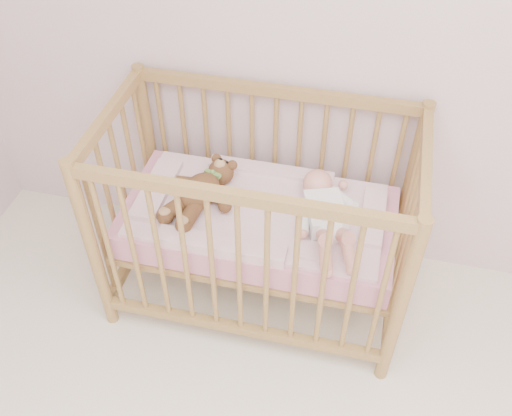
% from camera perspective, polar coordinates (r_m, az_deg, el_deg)
% --- Properties ---
extents(wall_back, '(4.00, 0.02, 2.70)m').
position_cam_1_polar(wall_back, '(2.38, 13.30, 18.58)').
color(wall_back, beige).
rests_on(wall_back, floor).
extents(crib, '(1.36, 0.76, 1.00)m').
position_cam_1_polar(crib, '(2.58, 0.26, -1.15)').
color(crib, '#A87E47').
rests_on(crib, floor).
extents(mattress, '(1.22, 0.62, 0.13)m').
position_cam_1_polar(mattress, '(2.60, 0.25, -1.39)').
color(mattress, pink).
rests_on(mattress, crib).
extents(blanket, '(1.10, 0.58, 0.06)m').
position_cam_1_polar(blanket, '(2.54, 0.26, -0.20)').
color(blanket, '#F5A8B4').
rests_on(blanket, mattress).
extents(baby, '(0.48, 0.66, 0.14)m').
position_cam_1_polar(baby, '(2.44, 6.95, -0.39)').
color(baby, white).
rests_on(baby, blanket).
extents(teddy_bear, '(0.47, 0.56, 0.13)m').
position_cam_1_polar(teddy_bear, '(2.53, -5.66, 1.83)').
color(teddy_bear, brown).
rests_on(teddy_bear, blanket).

